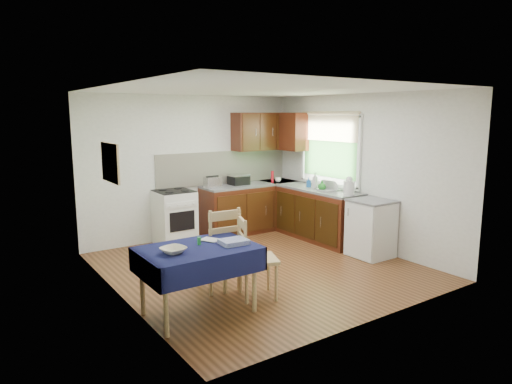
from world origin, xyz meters
TOP-DOWN VIEW (x-y plane):
  - floor at (0.00, 0.00)m, footprint 4.20×4.20m
  - ceiling at (0.00, 0.00)m, footprint 4.00×4.20m
  - wall_back at (0.00, 2.10)m, footprint 4.00×0.02m
  - wall_front at (0.00, -2.10)m, footprint 4.00×0.02m
  - wall_left at (-2.00, 0.00)m, footprint 0.02×4.20m
  - wall_right at (2.00, 0.00)m, footprint 0.02×4.20m
  - base_cabinets at (1.36, 1.26)m, footprint 1.90×2.30m
  - worktop_back at (1.05, 1.80)m, footprint 1.90×0.60m
  - worktop_right at (1.70, 0.65)m, footprint 0.60×1.70m
  - worktop_corner at (1.70, 1.80)m, footprint 0.60×0.60m
  - splashback at (0.65, 2.08)m, footprint 2.70×0.02m
  - upper_cabinets at (1.52, 1.80)m, footprint 1.20×0.85m
  - stove at (-0.50, 1.80)m, footprint 0.60×0.61m
  - window at (1.97, 0.70)m, footprint 0.04×1.48m
  - fridge at (1.70, -0.55)m, footprint 0.58×0.60m
  - corkboard at (-1.97, 0.30)m, footprint 0.04×0.62m
  - dining_table at (-1.43, -0.88)m, footprint 1.24×0.84m
  - chair_far at (-0.89, -0.41)m, footprint 0.50×0.50m
  - chair_near at (-0.69, -0.86)m, footprint 0.57×0.57m
  - toaster at (0.22, 1.76)m, footprint 0.28×0.17m
  - sandwich_press at (0.80, 1.83)m, footprint 0.33×0.29m
  - sauce_bottle at (1.44, 1.65)m, footprint 0.05×0.05m
  - yellow_packet at (0.74, 1.89)m, footprint 0.15×0.12m
  - dish_rack at (1.72, 0.41)m, footprint 0.37×0.28m
  - kettle at (1.68, -0.08)m, footprint 0.18×0.18m
  - cup at (1.57, 1.66)m, footprint 0.14×0.14m
  - soap_bottle_a at (1.67, 0.72)m, footprint 0.15×0.15m
  - soap_bottle_b at (1.66, 0.88)m, footprint 0.11×0.11m
  - soap_bottle_c at (1.61, 0.48)m, footprint 0.17×0.17m
  - plate_bowl at (-1.74, -0.93)m, footprint 0.31×0.31m
  - book at (-1.27, -0.76)m, footprint 0.23×0.26m
  - spice_jar at (-1.38, -0.80)m, footprint 0.04×0.04m
  - tea_towel at (-1.05, -1.00)m, footprint 0.31×0.25m

SIDE VIEW (x-z plane):
  - floor at x=0.00m, z-range 0.00..0.00m
  - base_cabinets at x=1.36m, z-range 0.00..0.86m
  - fridge at x=1.70m, z-range 0.00..0.88m
  - stove at x=-0.50m, z-range 0.00..0.92m
  - chair_near at x=-0.69m, z-range 0.03..1.02m
  - chair_far at x=-0.89m, z-range 0.03..1.08m
  - dining_table at x=-1.43m, z-range 0.27..1.02m
  - book at x=-1.27m, z-range 0.75..0.77m
  - tea_towel at x=-1.05m, z-range 0.75..0.81m
  - plate_bowl at x=-1.74m, z-range 0.75..0.81m
  - spice_jar at x=-1.38m, z-range 0.75..0.84m
  - worktop_back at x=1.05m, z-range 0.86..0.90m
  - worktop_right at x=1.70m, z-range 0.86..0.90m
  - worktop_corner at x=1.70m, z-range 0.86..0.90m
  - dish_rack at x=1.72m, z-range 0.83..1.01m
  - cup at x=1.57m, z-range 0.90..0.99m
  - yellow_packet at x=0.74m, z-range 0.90..1.07m
  - soap_bottle_b at x=1.66m, z-range 0.90..1.07m
  - soap_bottle_c at x=1.61m, z-range 0.90..1.07m
  - sandwich_press at x=0.80m, z-range 0.90..1.09m
  - toaster at x=0.22m, z-range 0.89..1.11m
  - sauce_bottle at x=1.44m, z-range 0.90..1.12m
  - kettle at x=1.68m, z-range 0.88..1.18m
  - soap_bottle_a at x=1.67m, z-range 0.90..1.17m
  - splashback at x=0.65m, z-range 0.90..1.50m
  - wall_back at x=0.00m, z-range 0.00..2.50m
  - wall_front at x=0.00m, z-range 0.00..2.50m
  - wall_left at x=-2.00m, z-range 0.00..2.50m
  - wall_right at x=2.00m, z-range 0.00..2.50m
  - corkboard at x=-1.97m, z-range 1.36..1.83m
  - window at x=1.97m, z-range 1.02..2.28m
  - upper_cabinets at x=1.52m, z-range 1.50..2.20m
  - ceiling at x=0.00m, z-range 2.49..2.51m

